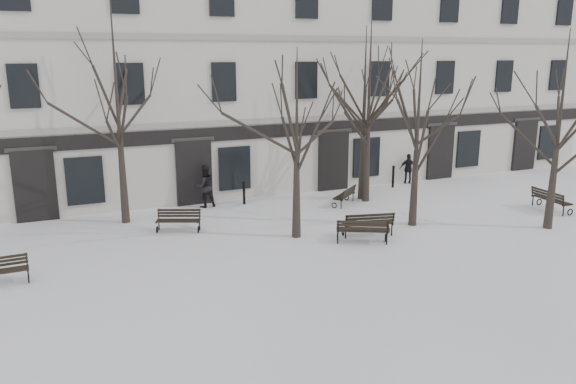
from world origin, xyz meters
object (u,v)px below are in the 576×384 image
bench_3 (178,220)px  bench_2 (362,230)px  tree_3 (561,107)px  tree_2 (418,112)px  bench_5 (550,199)px  bench_1 (368,223)px  tree_1 (297,122)px  bench_4 (345,195)px

bench_3 → bench_2: bearing=-12.2°
bench_2 → bench_3: 6.99m
bench_3 → tree_3: bearing=1.2°
tree_3 → bench_3: bearing=158.2°
tree_2 → bench_5: tree_2 is taller
tree_2 → bench_1: tree_2 is taller
tree_1 → bench_4: tree_1 is taller
bench_4 → bench_5: size_ratio=0.83×
tree_2 → bench_2: (-2.99, -1.14, -3.97)m
bench_4 → bench_5: (7.65, -4.38, 0.07)m
bench_4 → bench_5: bearing=110.1°
bench_4 → tree_1: bearing=0.1°
bench_4 → bench_3: bearing=-33.8°
bench_1 → bench_5: bench_1 is taller
tree_3 → bench_2: size_ratio=3.95×
bench_4 → bench_5: bench_5 is taller
tree_2 → tree_3: (4.60, -2.44, 0.23)m
tree_2 → bench_3: bearing=161.7°
bench_5 → bench_4: bearing=64.2°
bench_3 → tree_1: bearing=-9.2°
tree_1 → bench_4: 6.37m
bench_4 → bench_2: bearing=27.4°
bench_1 → tree_3: bearing=177.9°
tree_1 → bench_2: size_ratio=3.60×
bench_1 → bench_4: (1.41, 4.29, -0.08)m
bench_2 → bench_5: bearing=-149.6°
bench_2 → bench_3: bench_2 is taller
bench_1 → bench_4: 4.52m
tree_1 → bench_1: (2.47, -1.00, -3.77)m
bench_3 → bench_5: size_ratio=0.92×
tree_2 → bench_2: tree_2 is taller
tree_1 → bench_5: size_ratio=3.63×
tree_3 → bench_5: tree_3 is taller
tree_3 → tree_2: bearing=152.1°
tree_2 → bench_2: 5.10m
bench_1 → bench_3: (-6.32, 3.43, -0.06)m
bench_3 → bench_4: bearing=29.4°
tree_1 → bench_4: bearing=40.3°
tree_2 → bench_2: size_ratio=3.76×
bench_4 → tree_2: bearing=64.4°
tree_3 → tree_1: bearing=162.9°
tree_1 → tree_3: 9.89m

